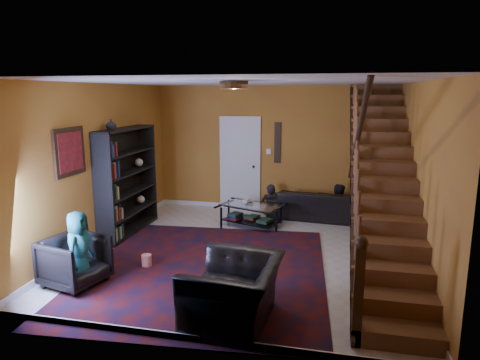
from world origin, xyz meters
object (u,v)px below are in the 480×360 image
object	(u,v)px
bookshelf	(128,183)
armchair_right	(234,293)
sofa	(318,204)
coffee_table	(252,214)
armchair_left	(75,261)

from	to	relation	value
bookshelf	armchair_right	size ratio (longest dim) A/B	1.74
sofa	armchair_right	bearing A→B (deg)	85.43
bookshelf	sofa	size ratio (longest dim) A/B	0.96
bookshelf	armchair_right	bearing A→B (deg)	-45.94
coffee_table	bookshelf	bearing A→B (deg)	-159.13
coffee_table	sofa	bearing A→B (deg)	33.70
sofa	armchair_right	world-z (taller)	armchair_right
bookshelf	armchair_left	xyz separation A→B (m)	(0.35, -2.33, -0.62)
armchair_right	armchair_left	bearing A→B (deg)	-97.74
sofa	coffee_table	world-z (taller)	sofa
armchair_left	armchair_right	size ratio (longest dim) A/B	0.66
armchair_left	sofa	bearing A→B (deg)	-24.11
sofa	coffee_table	distance (m)	1.54
bookshelf	sofa	distance (m)	3.95
armchair_left	coffee_table	world-z (taller)	armchair_left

